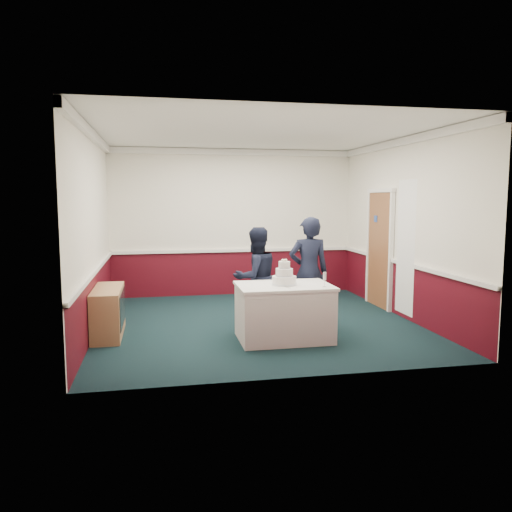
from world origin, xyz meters
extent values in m
plane|color=black|center=(0.00, 0.00, 0.00)|extent=(5.00, 5.00, 0.00)
cube|color=white|center=(0.00, 2.48, 1.50)|extent=(5.00, 0.05, 3.00)
cube|color=white|center=(-2.48, 0.00, 1.50)|extent=(0.05, 5.00, 3.00)
cube|color=white|center=(2.48, 0.00, 1.50)|extent=(0.05, 5.00, 3.00)
cube|color=white|center=(0.00, 0.00, 2.98)|extent=(5.00, 5.00, 0.05)
cube|color=#4B0A14|center=(0.00, 2.48, 0.45)|extent=(5.00, 0.02, 0.90)
cube|color=white|center=(0.00, 2.47, 0.92)|extent=(4.98, 0.05, 0.06)
cube|color=white|center=(0.00, 2.46, 2.93)|extent=(5.00, 0.08, 0.12)
cube|color=olive|center=(2.46, 0.80, 1.05)|extent=(0.05, 0.90, 2.10)
cube|color=#234799|center=(2.44, 0.95, 1.62)|extent=(0.01, 0.12, 0.12)
cube|color=white|center=(2.42, -0.25, 1.20)|extent=(0.02, 0.60, 2.20)
cube|color=tan|center=(-2.28, -0.29, 0.35)|extent=(0.40, 1.20, 0.70)
cube|color=black|center=(-2.07, -0.29, 0.40)|extent=(0.01, 1.00, 0.50)
cube|color=white|center=(0.19, -0.99, 0.38)|extent=(1.28, 0.88, 0.76)
cube|color=white|center=(0.19, -0.99, 0.77)|extent=(1.32, 0.92, 0.04)
cylinder|color=white|center=(0.19, -0.99, 0.85)|extent=(0.34, 0.34, 0.12)
cylinder|color=silver|center=(0.19, -0.99, 0.80)|extent=(0.35, 0.35, 0.03)
cylinder|color=white|center=(0.19, -0.99, 0.97)|extent=(0.24, 0.24, 0.11)
cylinder|color=silver|center=(0.19, -0.99, 0.92)|extent=(0.25, 0.25, 0.02)
cylinder|color=white|center=(0.19, -0.99, 1.07)|extent=(0.16, 0.16, 0.10)
cylinder|color=silver|center=(0.19, -0.99, 1.03)|extent=(0.17, 0.17, 0.02)
sphere|color=#EDE5C9|center=(0.19, -0.99, 1.14)|extent=(0.03, 0.03, 0.03)
sphere|color=#EDE5C9|center=(0.22, -0.98, 1.14)|extent=(0.03, 0.03, 0.03)
sphere|color=#EDE5C9|center=(0.17, -0.97, 1.14)|extent=(0.03, 0.03, 0.03)
sphere|color=#EDE5C9|center=(0.21, -1.01, 1.14)|extent=(0.03, 0.03, 0.03)
sphere|color=#EDE5C9|center=(0.16, -1.00, 1.14)|extent=(0.03, 0.03, 0.03)
cube|color=silver|center=(0.16, -1.19, 0.79)|extent=(0.09, 0.21, 0.00)
cylinder|color=silver|center=(0.69, -1.27, 0.79)|extent=(0.05, 0.05, 0.01)
cylinder|color=silver|center=(0.69, -1.27, 0.84)|extent=(0.01, 0.01, 0.09)
cylinder|color=silver|center=(0.69, -1.27, 0.94)|extent=(0.04, 0.04, 0.11)
imported|color=black|center=(-0.06, -0.22, 0.78)|extent=(0.91, 0.81, 1.56)
imported|color=black|center=(0.76, -0.31, 0.86)|extent=(0.66, 0.46, 1.72)
camera|label=1|loc=(-1.54, -7.71, 2.00)|focal=35.00mm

